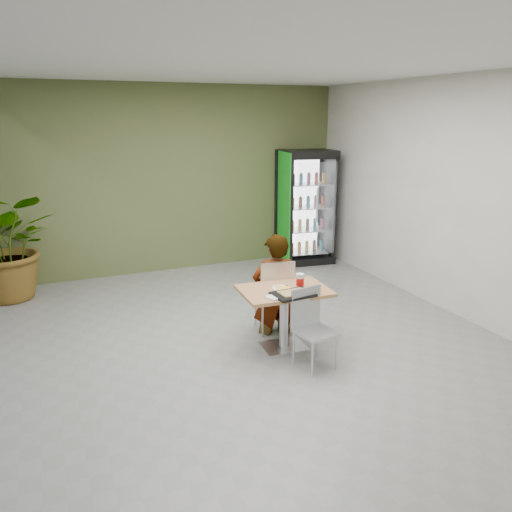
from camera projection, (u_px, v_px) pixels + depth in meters
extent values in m
plane|color=gray|center=(253.00, 348.00, 5.94)|extent=(7.00, 7.00, 0.00)
cube|color=#AD7E4A|center=(284.00, 291.00, 5.72)|extent=(1.04, 0.75, 0.04)
cylinder|color=#BBBEC0|center=(284.00, 321.00, 5.82)|extent=(0.10, 0.10, 0.71)
cube|color=#BBBEC0|center=(283.00, 347.00, 5.91)|extent=(0.52, 0.43, 0.04)
cube|color=#BBBEC0|center=(273.00, 296.00, 6.32)|extent=(0.49, 0.49, 0.03)
cube|color=#BBBEC0|center=(278.00, 282.00, 6.06)|extent=(0.43, 0.10, 0.51)
cylinder|color=#BBBEC0|center=(282.00, 307.00, 6.60)|extent=(0.02, 0.02, 0.46)
cylinder|color=#BBBEC0|center=(256.00, 309.00, 6.51)|extent=(0.02, 0.02, 0.46)
cylinder|color=#BBBEC0|center=(291.00, 317.00, 6.26)|extent=(0.02, 0.02, 0.46)
cylinder|color=#BBBEC0|center=(263.00, 320.00, 6.17)|extent=(0.02, 0.02, 0.46)
cube|color=#BBBEC0|center=(315.00, 332.00, 5.38)|extent=(0.44, 0.44, 0.03)
cube|color=#BBBEC0|center=(306.00, 307.00, 5.46)|extent=(0.38, 0.09, 0.46)
cylinder|color=#BBBEC0|center=(312.00, 360.00, 5.21)|extent=(0.02, 0.02, 0.41)
cylinder|color=#BBBEC0|center=(336.00, 352.00, 5.38)|extent=(0.02, 0.02, 0.41)
cylinder|color=#BBBEC0|center=(294.00, 348.00, 5.48)|extent=(0.02, 0.02, 0.41)
cylinder|color=#BBBEC0|center=(317.00, 341.00, 5.65)|extent=(0.02, 0.02, 0.41)
imported|color=black|center=(275.00, 295.00, 6.27)|extent=(0.63, 0.46, 1.58)
cylinder|color=silver|center=(281.00, 288.00, 5.73)|extent=(0.21, 0.21, 0.01)
cylinder|color=silver|center=(300.00, 281.00, 5.74)|extent=(0.09, 0.09, 0.16)
cylinder|color=red|center=(300.00, 282.00, 5.74)|extent=(0.09, 0.09, 0.09)
cylinder|color=silver|center=(300.00, 274.00, 5.72)|extent=(0.09, 0.09, 0.01)
cube|color=silver|center=(274.00, 297.00, 5.43)|extent=(0.19, 0.19, 0.02)
cube|color=black|center=(293.00, 294.00, 5.51)|extent=(0.47, 0.35, 0.03)
cube|color=black|center=(307.00, 207.00, 9.23)|extent=(1.02, 0.85, 2.08)
cube|color=green|center=(284.00, 209.00, 9.05)|extent=(0.11, 0.71, 2.03)
cube|color=white|center=(316.00, 209.00, 8.91)|extent=(0.74, 0.11, 1.66)
imported|color=#2C6A2A|center=(9.00, 246.00, 7.37)|extent=(1.68, 1.53, 1.62)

